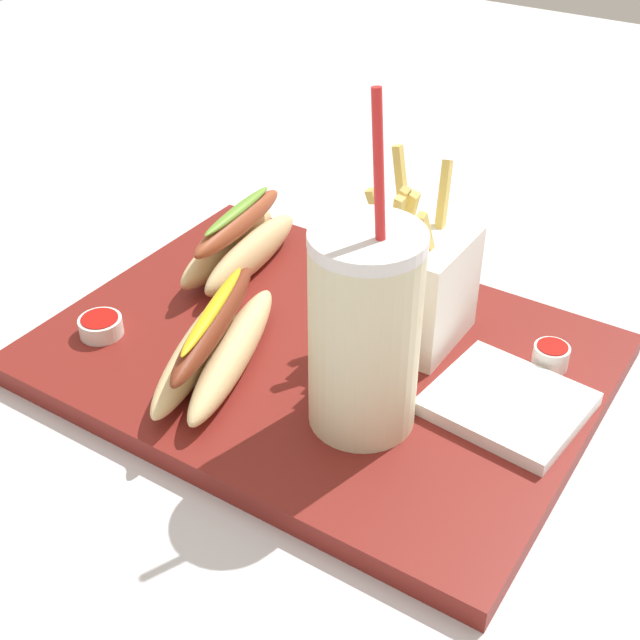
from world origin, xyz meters
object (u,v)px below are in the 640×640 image
at_px(fries_basket, 415,285).
at_px(hot_dog_2, 240,244).
at_px(soda_cup, 364,331).
at_px(hot_dog_1, 216,343).
at_px(ketchup_cup_3, 551,355).
at_px(ketchup_cup_1, 101,325).
at_px(ketchup_cup_2, 341,256).
at_px(napkin_stack, 507,403).

bearing_deg(fries_basket, hot_dog_2, 177.65).
bearing_deg(soda_cup, hot_dog_1, -176.19).
bearing_deg(ketchup_cup_3, hot_dog_1, -147.68).
distance_m(ketchup_cup_1, ketchup_cup_2, 0.25).
height_order(hot_dog_1, napkin_stack, hot_dog_1).
height_order(fries_basket, hot_dog_1, fries_basket).
relative_size(soda_cup, napkin_stack, 2.34).
xyz_separation_m(ketchup_cup_2, napkin_stack, (0.23, -0.12, -0.00)).
distance_m(soda_cup, ketchup_cup_3, 0.19).
distance_m(hot_dog_2, ketchup_cup_3, 0.32).
xyz_separation_m(soda_cup, ketchup_cup_1, (-0.25, -0.03, -0.07)).
height_order(hot_dog_1, ketchup_cup_3, hot_dog_1).
height_order(hot_dog_2, ketchup_cup_1, hot_dog_2).
relative_size(soda_cup, ketchup_cup_1, 6.87).
bearing_deg(ketchup_cup_1, hot_dog_2, 77.29).
bearing_deg(hot_dog_1, hot_dog_2, 119.97).
relative_size(fries_basket, ketchup_cup_3, 5.44).
relative_size(hot_dog_1, napkin_stack, 1.74).
bearing_deg(napkin_stack, fries_basket, 155.95).
bearing_deg(fries_basket, hot_dog_1, -132.13).
bearing_deg(ketchup_cup_3, ketchup_cup_2, 168.85).
relative_size(hot_dog_2, ketchup_cup_3, 5.46).
relative_size(hot_dog_1, ketchup_cup_2, 6.12).
xyz_separation_m(soda_cup, hot_dog_2, (-0.21, 0.13, -0.06)).
xyz_separation_m(fries_basket, ketchup_cup_2, (-0.11, 0.07, -0.04)).
distance_m(ketchup_cup_1, napkin_stack, 0.36).
bearing_deg(fries_basket, soda_cup, -81.09).
bearing_deg(ketchup_cup_2, ketchup_cup_1, -118.36).
distance_m(ketchup_cup_2, napkin_stack, 0.25).
distance_m(soda_cup, ketchup_cup_2, 0.24).
relative_size(soda_cup, ketchup_cup_3, 8.78).
xyz_separation_m(hot_dog_2, ketchup_cup_3, (0.32, 0.01, -0.02)).
bearing_deg(fries_basket, ketchup_cup_1, -147.17).
bearing_deg(ketchup_cup_2, soda_cup, -54.42).
relative_size(fries_basket, ketchup_cup_2, 5.09).
height_order(soda_cup, hot_dog_2, soda_cup).
relative_size(fries_basket, hot_dog_1, 0.83).
distance_m(hot_dog_1, ketchup_cup_3, 0.28).
distance_m(hot_dog_1, ketchup_cup_2, 0.20).
distance_m(soda_cup, ketchup_cup_1, 0.26).
height_order(hot_dog_2, napkin_stack, hot_dog_2).
bearing_deg(napkin_stack, ketchup_cup_3, 82.57).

